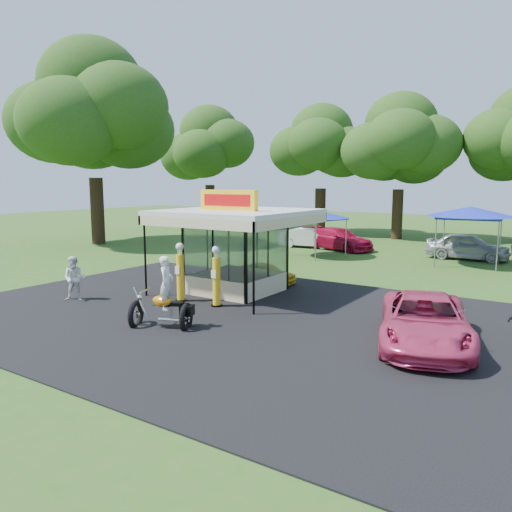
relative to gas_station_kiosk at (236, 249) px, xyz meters
The scene contains 19 objects.
ground 5.67m from the gas_station_kiosk, 68.18° to the right, with size 120.00×120.00×0.00m, color #2D551A.
asphalt_apron 4.01m from the gas_station_kiosk, 56.26° to the right, with size 20.00×14.00×0.04m, color black.
gas_station_kiosk is the anchor object (origin of this frame).
gas_pump_left 2.68m from the gas_station_kiosk, 108.15° to the right, with size 0.42×0.42×2.25m.
gas_pump_right 2.58m from the gas_station_kiosk, 70.90° to the right, with size 0.42×0.42×2.24m.
motorcycle 5.48m from the gas_station_kiosk, 78.21° to the right, with size 2.07×1.54×2.35m.
spare_tires 2.45m from the gas_station_kiosk, 156.83° to the right, with size 0.95×0.82×0.76m.
kiosk_car 2.56m from the gas_station_kiosk, 90.00° to the left, with size 1.13×2.82×0.96m, color yellow.
pink_sedan 8.70m from the gas_station_kiosk, 17.47° to the right, with size 2.33×5.05×1.40m, color #D03866.
spectator_west 6.30m from the gas_station_kiosk, 133.29° to the right, with size 0.84×0.65×1.72m, color white.
bg_car_a 14.95m from the gas_station_kiosk, 106.06° to the left, with size 1.42×4.07×1.34m, color silver.
bg_car_b 14.55m from the gas_station_kiosk, 97.83° to the left, with size 2.04×5.02×1.46m, color #B90E35.
bg_car_c 15.82m from the gas_station_kiosk, 67.33° to the left, with size 1.83×4.55×1.55m, color #A6A5A9.
tent_west 11.05m from the gas_station_kiosk, 100.01° to the left, with size 4.02×4.02×2.81m.
tent_east 14.06m from the gas_station_kiosk, 62.37° to the left, with size 4.56×4.56×3.19m.
oak_far_a 31.43m from the gas_station_kiosk, 130.66° to the left, with size 9.91×9.91×11.74m.
oak_far_b 25.28m from the gas_station_kiosk, 108.45° to the left, with size 9.12×9.12×10.88m.
oak_far_c 23.44m from the gas_station_kiosk, 91.95° to the left, with size 9.40×9.40×11.07m.
oak_near 20.78m from the gas_station_kiosk, 156.84° to the left, with size 12.29×12.29×14.15m.
Camera 1 is at (9.68, -11.19, 4.47)m, focal length 35.00 mm.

